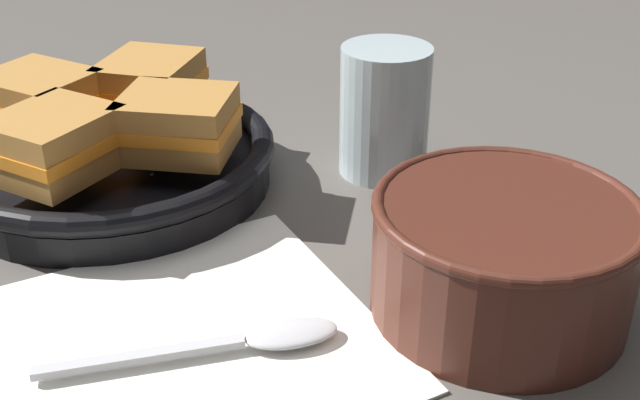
# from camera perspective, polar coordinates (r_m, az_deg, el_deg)

# --- Properties ---
(ground_plane) EXTENTS (4.00, 4.00, 0.00)m
(ground_plane) POSITION_cam_1_polar(r_m,az_deg,el_deg) (0.54, -2.94, -5.85)
(ground_plane) COLOR #56514C
(napkin) EXTENTS (0.28, 0.25, 0.00)m
(napkin) POSITION_cam_1_polar(r_m,az_deg,el_deg) (0.49, -11.56, -10.34)
(napkin) COLOR white
(napkin) RESTS_ON ground_plane
(soup_bowl) EXTENTS (0.16, 0.16, 0.08)m
(soup_bowl) POSITION_cam_1_polar(r_m,az_deg,el_deg) (0.50, 12.88, -3.51)
(soup_bowl) COLOR #4C2319
(soup_bowl) RESTS_ON ground_plane
(spoon) EXTENTS (0.18, 0.04, 0.01)m
(spoon) POSITION_cam_1_polar(r_m,az_deg,el_deg) (0.48, -4.94, -9.86)
(spoon) COLOR silver
(spoon) RESTS_ON napkin
(skillet) EXTENTS (0.26, 0.36, 0.04)m
(skillet) POSITION_cam_1_polar(r_m,az_deg,el_deg) (0.67, -14.59, 2.74)
(skillet) COLOR black
(skillet) RESTS_ON ground_plane
(sandwich_near_left) EXTENTS (0.11, 0.11, 0.05)m
(sandwich_near_left) POSITION_cam_1_polar(r_m,az_deg,el_deg) (0.62, -10.10, 5.38)
(sandwich_near_left) COLOR #B27A38
(sandwich_near_left) RESTS_ON skillet
(sandwich_near_right) EXTENTS (0.11, 0.11, 0.05)m
(sandwich_near_right) POSITION_cam_1_polar(r_m,az_deg,el_deg) (0.70, -11.96, 8.03)
(sandwich_near_right) COLOR #B27A38
(sandwich_near_right) RESTS_ON skillet
(sandwich_far_left) EXTENTS (0.11, 0.11, 0.05)m
(sandwich_far_left) POSITION_cam_1_polar(r_m,az_deg,el_deg) (0.69, -19.31, 6.71)
(sandwich_far_left) COLOR #B27A38
(sandwich_far_left) RESTS_ON skillet
(sandwich_far_right) EXTENTS (0.11, 0.11, 0.05)m
(sandwich_far_right) POSITION_cam_1_polar(r_m,az_deg,el_deg) (0.61, -18.38, 3.85)
(sandwich_far_right) COLOR #B27A38
(sandwich_far_right) RESTS_ON skillet
(drinking_glass) EXTENTS (0.07, 0.07, 0.11)m
(drinking_glass) POSITION_cam_1_polar(r_m,az_deg,el_deg) (0.66, 4.62, 6.32)
(drinking_glass) COLOR silver
(drinking_glass) RESTS_ON ground_plane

